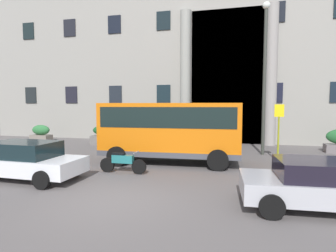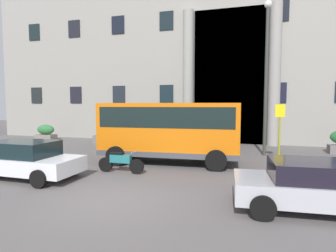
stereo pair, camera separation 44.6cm
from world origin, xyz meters
TOP-DOWN VIEW (x-y plane):
  - ground_plane at (0.00, 0.00)m, footprint 80.00×64.00m
  - office_building_facade at (0.01, 17.48)m, footprint 34.29×9.64m
  - orange_minibus at (0.39, 5.50)m, footprint 6.51×2.93m
  - bus_stop_sign at (5.40, 7.09)m, footprint 0.44×0.08m
  - hedge_planter_east at (-11.02, 10.71)m, footprint 1.49×0.81m
  - hedge_planter_entrance_right at (-1.02, 10.51)m, footprint 1.55×0.83m
  - hedge_planter_far_east at (2.30, 10.26)m, footprint 1.44×0.70m
  - hedge_planter_west at (-5.39, 10.22)m, footprint 1.97×0.90m
  - parked_compact_extra at (-4.22, 1.36)m, footprint 4.45×2.03m
  - parked_coupe_end at (5.61, 0.76)m, footprint 4.17×2.22m
  - motorcycle_far_end at (-5.63, 3.14)m, footprint 1.95×0.64m
  - motorcycle_near_kerb at (-1.05, 3.08)m, footprint 1.98×0.55m
  - lamppost_plaza_centre at (4.84, 8.81)m, footprint 0.40×0.40m

SIDE VIEW (x-z plane):
  - ground_plane at x=0.00m, z-range -0.12..0.00m
  - motorcycle_far_end at x=-5.63m, z-range 0.01..0.90m
  - motorcycle_near_kerb at x=-1.05m, z-range 0.01..0.90m
  - hedge_planter_east at x=-11.02m, z-range -0.02..1.21m
  - hedge_planter_west at x=-5.39m, z-range -0.02..1.33m
  - parked_coupe_end at x=5.61m, z-range 0.02..1.34m
  - hedge_planter_entrance_right at x=-1.02m, z-range -0.02..1.41m
  - parked_compact_extra at x=-4.22m, z-range 0.02..1.42m
  - hedge_planter_far_east at x=2.30m, z-range -0.03..1.49m
  - orange_minibus at x=0.39m, z-range 0.27..3.11m
  - bus_stop_sign at x=5.40m, z-range 0.32..3.11m
  - lamppost_plaza_centre at x=4.84m, z-range 0.64..8.88m
  - office_building_facade at x=0.01m, z-range 0.00..16.24m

